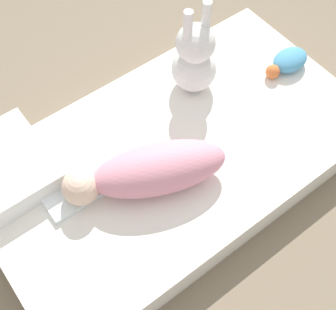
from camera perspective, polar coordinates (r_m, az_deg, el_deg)
ground_plane at (r=1.74m, az=0.94°, el=-1.27°), size 12.00×12.00×0.00m
bed_mattress at (r=1.68m, az=0.97°, el=-0.14°), size 1.37×0.77×0.13m
burp_cloth at (r=1.57m, az=-11.90°, el=-3.80°), size 0.20×0.18×0.02m
swaddled_baby at (r=1.49m, az=-2.29°, el=-1.95°), size 0.53×0.33×0.15m
pillow at (r=1.63m, az=-19.29°, el=-1.48°), size 0.29×0.33×0.08m
bunny_plush at (r=1.71m, az=3.27°, el=11.65°), size 0.17×0.17×0.37m
turtle_plush at (r=1.90m, az=14.40°, el=11.00°), size 0.19×0.11×0.07m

